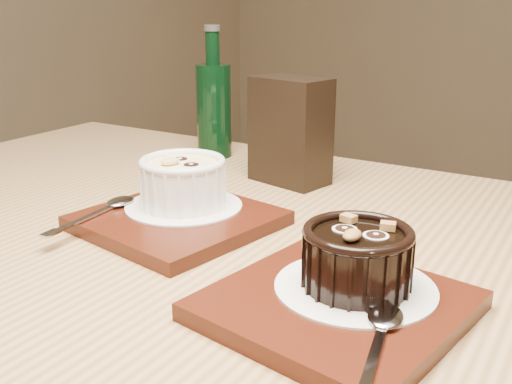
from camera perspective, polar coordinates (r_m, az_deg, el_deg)
table at (r=0.63m, az=-2.33°, el=-13.61°), size 1.23×0.84×0.75m
tray_left at (r=0.65m, az=-7.43°, el=-2.68°), size 0.20×0.20×0.01m
doily_left at (r=0.67m, az=-6.88°, el=-1.30°), size 0.13×0.13×0.00m
ramekin_white at (r=0.66m, az=-6.99°, el=1.17°), size 0.10×0.10×0.06m
spoon_left at (r=0.67m, az=-14.72°, el=-1.73°), size 0.04×0.14×0.01m
tray_right at (r=0.48m, az=7.60°, el=-10.69°), size 0.20×0.20×0.01m
doily_right at (r=0.49m, az=9.43°, el=-8.92°), size 0.13×0.13×0.00m
ramekin_dark at (r=0.48m, az=9.60°, el=-5.93°), size 0.09×0.09×0.05m
spoon_right at (r=0.42m, az=11.54°, el=-13.76°), size 0.06×0.14×0.01m
condiment_stand at (r=0.79m, az=3.29°, el=5.84°), size 0.11×0.08×0.14m
green_bottle at (r=0.93m, az=-4.03°, el=8.08°), size 0.05×0.05×0.20m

